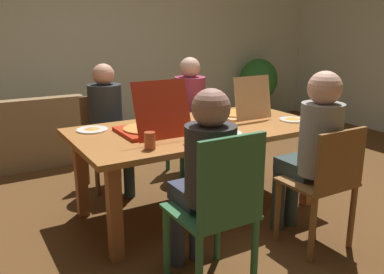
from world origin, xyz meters
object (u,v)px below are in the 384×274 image
person_1 (205,171)px  pizza_box_0 (150,127)px  plate_1 (293,119)px  drinking_glass_3 (150,141)px  potted_plant (258,84)px  plate_3 (92,129)px  pizza_box_1 (240,111)px  person_2 (108,118)px  person_3 (313,144)px  chair_1 (219,209)px  drinking_glass_2 (190,135)px  person_0 (193,107)px  chair_3 (326,183)px  plate_2 (226,133)px  dining_table (198,138)px  couch (0,142)px  drinking_glass_0 (249,101)px  plate_0 (206,124)px  drinking_glass_1 (180,118)px  chair_2 (105,137)px  chair_0 (186,123)px

person_1 → pizza_box_0: person_1 is taller
plate_1 → drinking_glass_3: (-1.42, -0.15, 0.05)m
potted_plant → plate_3: bearing=-148.6°
pizza_box_1 → person_1: bearing=-135.1°
person_2 → person_3: 1.88m
chair_1 → drinking_glass_2: 0.72m
person_0 → chair_3: size_ratio=1.37×
pizza_box_0 → pizza_box_1: bearing=7.7°
pizza_box_0 → plate_2: bearing=-30.5°
dining_table → pizza_box_1: (0.51, 0.12, 0.14)m
pizza_box_0 → couch: size_ratio=0.32×
dining_table → person_3: 0.94m
chair_1 → couch: chair_1 is taller
plate_3 → drinking_glass_0: drinking_glass_0 is taller
chair_1 → chair_3: 0.89m
person_0 → plate_0: size_ratio=5.56×
chair_3 → potted_plant: potted_plant is taller
person_0 → plate_1: size_ratio=5.28×
person_0 → drinking_glass_1: bearing=-127.7°
pizza_box_1 → plate_3: 1.30m
person_1 → person_2: (-0.00, 1.68, -0.01)m
chair_1 → dining_table: bearing=64.9°
couch → potted_plant: size_ratio=1.71×
chair_2 → couch: (-0.83, 1.13, -0.21)m
dining_table → chair_2: 1.08m
pizza_box_1 → drinking_glass_3: pizza_box_1 is taller
drinking_glass_3 → drinking_glass_1: bearing=44.5°
couch → pizza_box_0: bearing=-67.4°
chair_2 → plate_3: chair_2 is taller
person_0 → drinking_glass_3: person_0 is taller
person_3 → plate_0: (-0.33, 0.86, 0.00)m
plate_0 → chair_0: bearing=70.3°
drinking_glass_0 → drinking_glass_3: drinking_glass_0 is taller
plate_3 → drinking_glass_1: 0.70m
plate_3 → potted_plant: size_ratio=0.24×
person_0 → person_2: 0.89m
dining_table → chair_2: bearing=116.4°
potted_plant → plate_0: bearing=-136.4°
plate_1 → couch: (-2.13, 2.30, -0.46)m
chair_3 → person_3: 0.27m
person_2 → pizza_box_1: bearing=-35.0°
plate_2 → drinking_glass_1: size_ratio=2.01×
chair_3 → couch: size_ratio=0.52×
chair_1 → chair_3: (0.89, 0.04, -0.03)m
pizza_box_0 → plate_3: pizza_box_0 is taller
person_0 → couch: 2.20m
person_1 → plate_0: person_1 is taller
chair_3 → person_3: size_ratio=0.71×
person_1 → plate_0: bearing=57.3°
person_1 → drinking_glass_0: person_1 is taller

